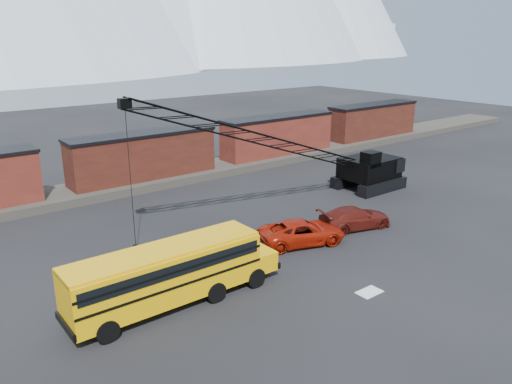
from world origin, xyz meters
TOP-DOWN VIEW (x-y plane):
  - ground at (0.00, 0.00)m, footprint 160.00×160.00m
  - gravel_berm at (0.00, 22.00)m, footprint 120.00×5.00m
  - boxcar_mid at (0.00, 22.00)m, footprint 13.70×3.10m
  - boxcar_east_near at (16.00, 22.00)m, footprint 13.70×3.10m
  - boxcar_east_far at (32.00, 22.00)m, footprint 13.70×3.10m
  - snow_patch at (0.50, -4.00)m, footprint 1.40×0.90m
  - school_bus at (-8.41, 1.38)m, footprint 11.65×2.65m
  - red_pickup at (2.13, 3.10)m, footprint 6.27×4.35m
  - maroon_suv at (6.98, 2.82)m, footprint 5.77×3.49m
  - crawler_crane at (4.86, 8.65)m, footprint 26.01×4.20m

SIDE VIEW (x-z plane):
  - ground at x=0.00m, z-range 0.00..0.00m
  - snow_patch at x=0.50m, z-range 0.00..0.02m
  - gravel_berm at x=0.00m, z-range 0.00..0.70m
  - maroon_suv at x=6.98m, z-range 0.00..1.57m
  - red_pickup at x=2.13m, z-range 0.00..1.59m
  - school_bus at x=-8.41m, z-range 0.20..3.39m
  - boxcar_mid at x=0.00m, z-range 0.68..4.85m
  - boxcar_east_near at x=16.00m, z-range 0.68..4.85m
  - boxcar_east_far at x=32.00m, z-range 0.68..4.85m
  - crawler_crane at x=4.86m, z-range 0.41..10.35m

